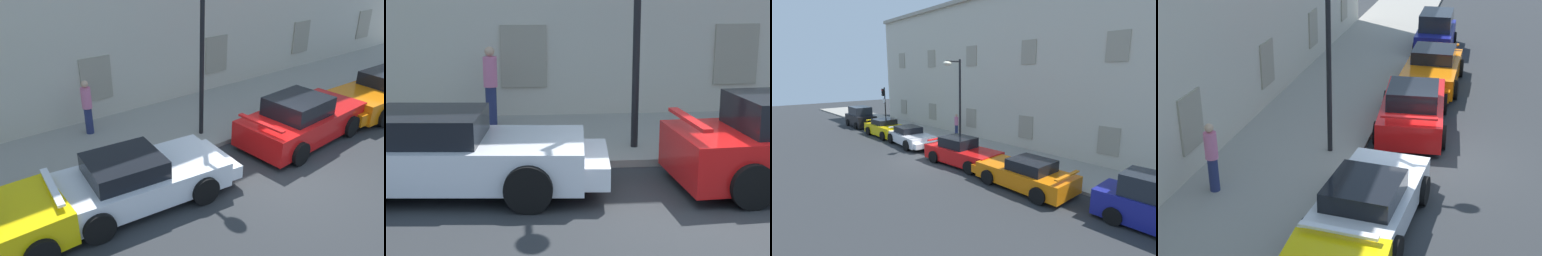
{
  "view_description": "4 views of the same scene",
  "coord_description": "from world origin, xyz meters",
  "views": [
    {
      "loc": [
        -7.61,
        -6.07,
        5.91
      ],
      "look_at": [
        -1.86,
        1.73,
        1.24
      ],
      "focal_mm": 37.1,
      "sensor_mm": 36.0,
      "label": 1
    },
    {
      "loc": [
        -2.59,
        -7.75,
        3.22
      ],
      "look_at": [
        -1.79,
        0.98,
        1.07
      ],
      "focal_mm": 53.79,
      "sensor_mm": 36.0,
      "label": 2
    },
    {
      "loc": [
        13.58,
        -9.12,
        5.07
      ],
      "look_at": [
        0.19,
        2.87,
        1.61
      ],
      "focal_mm": 26.41,
      "sensor_mm": 36.0,
      "label": 3
    },
    {
      "loc": [
        -14.77,
        -0.97,
        7.16
      ],
      "look_at": [
        0.05,
        2.65,
        0.66
      ],
      "focal_mm": 53.69,
      "sensor_mm": 36.0,
      "label": 4
    }
  ],
  "objects": [
    {
      "name": "pedestrian_admiring",
      "position": [
        -3.39,
        5.26,
        1.07
      ],
      "size": [
        0.42,
        0.42,
        1.79
      ],
      "color": "navy",
      "rests_on": "sidewalk"
    },
    {
      "name": "sidewalk",
      "position": [
        0.0,
        4.19,
        0.07
      ],
      "size": [
        60.0,
        3.98,
        0.14
      ],
      "primitive_type": "cube",
      "color": "gray",
      "rests_on": "ground"
    },
    {
      "name": "sportscar_yellow_flank",
      "position": [
        -3.69,
        1.26,
        0.6
      ],
      "size": [
        4.84,
        2.44,
        1.31
      ],
      "color": "white",
      "rests_on": "ground"
    },
    {
      "name": "ground_plane",
      "position": [
        0.0,
        0.0,
        0.0
      ],
      "size": [
        80.0,
        80.0,
        0.0
      ],
      "primitive_type": "plane",
      "color": "#2B2D30"
    }
  ]
}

